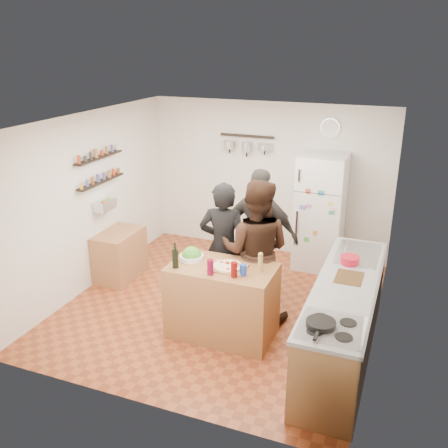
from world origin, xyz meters
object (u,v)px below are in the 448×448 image
at_px(wall_clock, 330,128).
at_px(red_bowl, 350,260).
at_px(fridge, 320,212).
at_px(prep_island, 222,301).
at_px(skillet, 321,324).
at_px(salad_bowl, 192,257).
at_px(pepper_mill, 260,264).
at_px(person_back, 260,235).
at_px(person_left, 223,247).
at_px(salt_canister, 243,270).
at_px(person_center, 256,251).
at_px(wine_bottle, 175,259).
at_px(side_table, 120,255).
at_px(counter_run, 344,321).

bearing_deg(wall_clock, red_bowl, -71.65).
height_order(red_bowl, wall_clock, wall_clock).
bearing_deg(wall_clock, fridge, -90.00).
distance_m(prep_island, skillet, 1.67).
relative_size(prep_island, salad_bowl, 4.31).
relative_size(skillet, fridge, 0.15).
bearing_deg(prep_island, skillet, -33.42).
bearing_deg(pepper_mill, person_back, 107.82).
xyz_separation_m(person_left, wall_clock, (0.91, 2.09, 1.28)).
bearing_deg(fridge, person_back, -113.44).
bearing_deg(salt_canister, wall_clock, 82.35).
bearing_deg(skillet, pepper_mill, 133.51).
distance_m(salad_bowl, person_center, 0.82).
height_order(red_bowl, fridge, fridge).
height_order(wine_bottle, red_bowl, wine_bottle).
relative_size(person_center, wall_clock, 6.19).
distance_m(pepper_mill, side_table, 2.67).
bearing_deg(counter_run, wine_bottle, -170.92).
bearing_deg(person_left, red_bowl, 169.46).
bearing_deg(person_left, wine_bottle, 62.64).
relative_size(fridge, wall_clock, 6.00).
bearing_deg(red_bowl, side_table, 175.38).
distance_m(prep_island, person_center, 0.75).
height_order(prep_island, skillet, skillet).
bearing_deg(prep_island, person_left, 110.41).
height_order(salad_bowl, red_bowl, red_bowl).
distance_m(counter_run, side_table, 3.53).
xyz_separation_m(prep_island, side_table, (-2.01, 0.88, -0.09)).
bearing_deg(side_table, wine_bottle, -36.16).
distance_m(person_left, skillet, 2.17).
bearing_deg(side_table, salt_canister, -23.47).
height_order(person_left, wall_clock, wall_clock).
distance_m(prep_island, salad_bowl, 0.64).
bearing_deg(red_bowl, counter_run, -84.50).
distance_m(person_back, skillet, 2.31).
relative_size(person_center, counter_run, 0.71).
bearing_deg(skillet, fridge, 101.25).
bearing_deg(wine_bottle, fridge, 65.63).
distance_m(pepper_mill, person_center, 0.54).
bearing_deg(person_left, prep_island, 100.53).
bearing_deg(prep_island, pepper_mill, 6.34).
relative_size(salt_canister, person_back, 0.07).
bearing_deg(person_left, salad_bowl, 62.19).
xyz_separation_m(person_center, red_bowl, (1.15, 0.07, 0.04)).
relative_size(wine_bottle, person_left, 0.13).
relative_size(salad_bowl, red_bowl, 1.29).
distance_m(counter_run, wall_clock, 3.22).
xyz_separation_m(prep_island, counter_run, (1.43, 0.09, -0.01)).
bearing_deg(salad_bowl, red_bowl, 17.22).
relative_size(person_left, fridge, 0.97).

